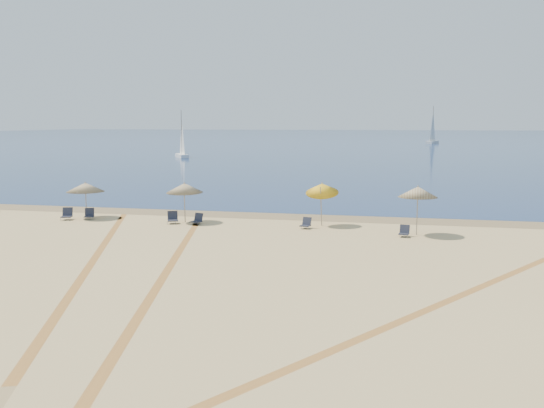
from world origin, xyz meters
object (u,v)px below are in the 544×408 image
Objects in this scene: umbrella_4 at (418,192)px; sailboat_1 at (182,143)px; umbrella_3 at (322,188)px; chair_1 at (67,214)px; chair_6 at (404,232)px; chair_2 at (89,214)px; chair_5 at (306,224)px; chair_3 at (173,218)px; umbrella_1 at (85,187)px; sailboat_0 at (433,132)px; umbrella_2 at (185,188)px; chair_4 at (197,219)px.

sailboat_1 is (-36.51, 61.87, 0.07)m from umbrella_4.
umbrella_3 reaches higher than chair_1.
chair_6 is 72.07m from sailboat_1.
chair_5 is (13.33, -0.34, -0.02)m from chair_2.
chair_3 is (-13.76, 0.69, -1.95)m from umbrella_4.
chair_3 is 65.31m from sailboat_1.
umbrella_1 is 1.96m from chair_1.
umbrella_4 is 0.26× the size of sailboat_0.
chair_3 is (-0.55, -0.55, -1.71)m from umbrella_2.
umbrella_2 is 3.62× the size of chair_6.
umbrella_2 is at bearing -79.64° from sailboat_0.
chair_4 is at bearing -25.58° from chair_3.
chair_5 is at bearing -95.51° from sailboat_1.
umbrella_2 is 6.30m from chair_2.
chair_5 is at bearing 173.30° from umbrella_4.
chair_3 is at bearing -165.69° from chair_5.
sailboat_0 reaches higher than sailboat_1.
chair_3 is (5.50, -0.35, 0.02)m from chair_2.
umbrella_4 is at bearing -4.20° from umbrella_1.
umbrella_1 is 2.67× the size of chair_3.
sailboat_1 is (-30.58, 61.17, 2.06)m from chair_5.
umbrella_3 is 2.26m from chair_5.
umbrella_4 is 2.17m from chair_6.
umbrella_3 is at bearing 69.07° from chair_5.
umbrella_1 is 3.50× the size of chair_6.
chair_5 is 68.42m from sailboat_1.
sailboat_1 reaches higher than umbrella_3.
umbrella_2 reaches higher than chair_1.
chair_1 is at bearing 156.76° from chair_3.
chair_1 is 1.21× the size of chair_5.
chair_3 is at bearing -27.11° from chair_2.
umbrella_2 is 3.40× the size of chair_5.
sailboat_0 is 1.30× the size of sailboat_1.
sailboat_0 reaches higher than chair_2.
umbrella_3 is 3.20× the size of chair_1.
chair_2 is 5.51m from chair_3.
chair_2 is at bearing -166.86° from chair_4.
umbrella_1 is 3.06× the size of chair_4.
sailboat_1 is at bearing 82.34° from chair_2.
umbrella_3 is at bearing -17.12° from chair_3.
umbrella_1 reaches higher than chair_5.
chair_4 is at bearing -171.28° from umbrella_3.
umbrella_3 reaches higher than chair_3.
chair_3 reaches higher than chair_4.
chair_1 is at bearing -174.32° from chair_6.
chair_2 is (-6.05, -0.21, -1.73)m from umbrella_2.
umbrella_4 is at bearing -26.58° from chair_2.
sailboat_0 is at bearing 96.05° from chair_6.
umbrella_2 is at bearing -12.36° from chair_1.
umbrella_2 is at bearing -21.55° from chair_2.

